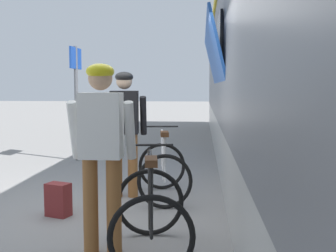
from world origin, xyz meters
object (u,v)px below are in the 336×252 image
Objects in this scene: cyclist_far_in_white at (101,141)px; bicycle_near_white at (163,170)px; bicycle_far_black at (151,213)px; platform_sign_post at (76,84)px; cyclist_near_in_dark at (125,123)px; backpack_on_platform at (58,200)px; train_car at (326,58)px.

cyclist_far_in_white is 2.07m from bicycle_near_white.
cyclist_far_in_white is 0.80m from bicycle_far_black.
bicycle_near_white is at bearing -53.59° from platform_sign_post.
cyclist_far_in_white is at bearing -101.43° from bicycle_near_white.
bicycle_far_black is at bearing -88.05° from bicycle_near_white.
cyclist_near_in_dark and cyclist_far_in_white have the same top height.
backpack_on_platform is 4.10m from platform_sign_post.
train_car is 3.06m from cyclist_near_in_dark.
bicycle_far_black is 0.48× the size of platform_sign_post.
platform_sign_post is at bearing 152.83° from train_car.
cyclist_far_in_white is (-2.71, -2.51, -0.91)m from train_car.
bicycle_near_white is (0.55, -0.04, -0.65)m from cyclist_near_in_dark.
bicycle_near_white is 3.74m from platform_sign_post.
bicycle_far_black is 5.42m from platform_sign_post.
bicycle_far_black is at bearing -73.01° from cyclist_near_in_dark.
train_car reaches higher than backpack_on_platform.
cyclist_near_in_dark is 1.98m from cyclist_far_in_white.
cyclist_near_in_dark is 0.73× the size of platform_sign_post.
bicycle_near_white is 0.48× the size of platform_sign_post.
cyclist_near_in_dark is at bearing -61.01° from platform_sign_post.
train_car is 53.81× the size of backpack_on_platform.
cyclist_near_in_dark is 1.52× the size of bicycle_far_black.
cyclist_near_in_dark is 3.26m from platform_sign_post.
platform_sign_post is at bearing 126.41° from bicycle_near_white.
bicycle_near_white is 1.97m from bicycle_far_black.
platform_sign_post reaches higher than cyclist_near_in_dark.
cyclist_far_in_white reaches higher than bicycle_far_black.
bicycle_near_white is at bearing -166.05° from train_car.
platform_sign_post is (-2.10, 2.85, 1.22)m from bicycle_near_white.
backpack_on_platform is (-1.19, -0.89, -0.20)m from bicycle_near_white.
bicycle_far_black is 2.90× the size of backpack_on_platform.
cyclist_far_in_white is (0.16, -1.97, 0.00)m from cyclist_near_in_dark.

